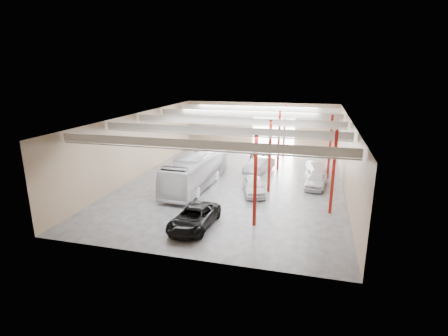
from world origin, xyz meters
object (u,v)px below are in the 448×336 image
at_px(black_sedan, 194,218).
at_px(car_right_near, 317,168).
at_px(car_row_a, 254,186).
at_px(coach_bus, 197,170).
at_px(car_right_far, 316,180).
at_px(car_row_b, 259,165).
at_px(car_row_c, 261,152).

height_order(black_sedan, car_right_near, black_sedan).
bearing_deg(car_right_near, car_row_a, -140.80).
xyz_separation_m(coach_bus, car_right_far, (11.80, 2.67, -0.92)).
relative_size(black_sedan, car_row_a, 1.18).
bearing_deg(coach_bus, car_row_b, 54.41).
bearing_deg(car_row_a, car_right_far, 13.83).
xyz_separation_m(car_row_a, car_right_far, (5.80, 3.43, -0.02)).
height_order(car_row_a, car_right_near, car_row_a).
height_order(car_row_b, car_right_far, car_row_b).
bearing_deg(coach_bus, car_row_c, 75.70).
bearing_deg(car_right_near, car_right_far, -106.91).
xyz_separation_m(car_row_b, car_right_far, (6.49, -4.07, -0.04)).
height_order(coach_bus, car_right_near, coach_bus).
bearing_deg(coach_bus, black_sedan, -69.61).
xyz_separation_m(car_row_a, car_row_b, (-0.69, 7.50, 0.02)).
bearing_deg(car_row_c, car_row_a, -73.43).
distance_m(car_row_b, car_right_far, 7.66).
bearing_deg(car_row_a, car_row_c, 79.53).
bearing_deg(black_sedan, car_right_far, 57.27).
bearing_deg(black_sedan, car_row_b, 85.37).
bearing_deg(car_row_a, car_right_near, 39.31).
height_order(black_sedan, car_row_a, car_row_a).
distance_m(car_row_b, car_right_near, 6.59).
distance_m(coach_bus, black_sedan, 9.83).
xyz_separation_m(car_row_b, car_row_c, (-0.97, 7.50, -0.16)).
relative_size(car_row_a, car_row_b, 0.95).
bearing_deg(car_row_c, car_row_b, -72.38).
relative_size(black_sedan, car_row_c, 1.22).
bearing_deg(car_row_b, black_sedan, -80.32).
bearing_deg(car_row_a, car_row_b, 78.48).
height_order(car_row_b, car_row_c, car_row_b).
distance_m(black_sedan, car_row_b, 16.22).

